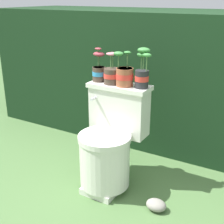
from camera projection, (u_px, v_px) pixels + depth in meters
The scene contains 8 objects.
ground_plane at pixel (112, 194), 2.16m from camera, with size 12.00×12.00×0.00m, color #4C703D.
hedge_backdrop at pixel (174, 77), 2.88m from camera, with size 3.53×0.94×1.17m.
toilet at pixel (110, 144), 2.16m from camera, with size 0.44×0.47×0.72m.
potted_plant_left at pixel (99, 70), 2.19m from camera, with size 0.11×0.11×0.23m.
potted_plant_midleft at pixel (112, 74), 2.12m from camera, with size 0.11×0.11×0.21m.
potted_plant_middle at pixel (124, 75), 2.07m from camera, with size 0.14×0.12×0.23m.
potted_plant_midright at pixel (142, 73), 2.02m from camera, with size 0.11×0.10×0.26m.
garden_stone at pixel (156, 205), 1.99m from camera, with size 0.13×0.11×0.07m.
Camera 1 is at (0.91, -1.58, 1.29)m, focal length 50.00 mm.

